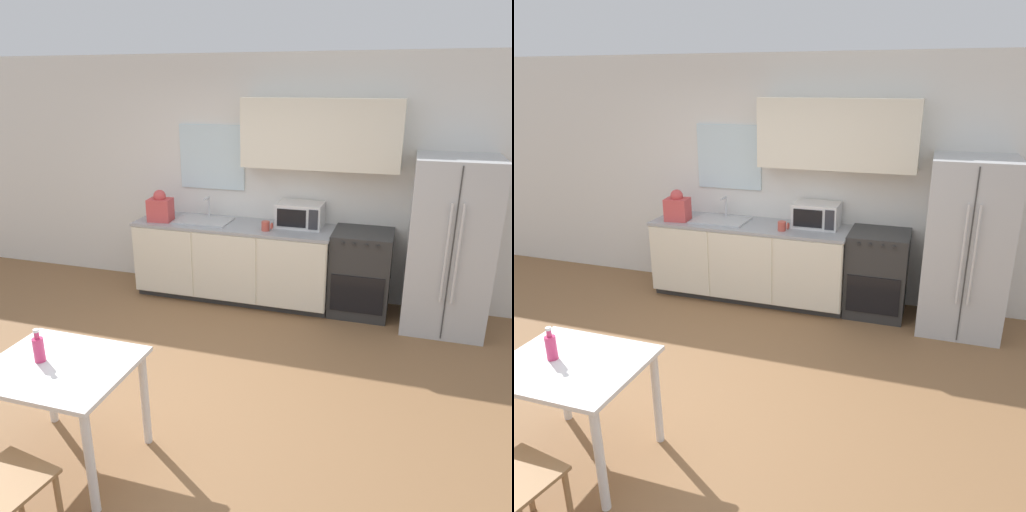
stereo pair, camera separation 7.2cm
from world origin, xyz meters
TOP-DOWN VIEW (x-y plane):
  - ground_plane at (0.00, 0.00)m, footprint 12.00×12.00m
  - wall_back at (0.10, 2.32)m, footprint 12.00×0.38m
  - kitchen_counter at (-0.26, 1.99)m, footprint 2.26×0.67m
  - oven_range at (1.18, 2.02)m, footprint 0.62×0.61m
  - refrigerator at (2.02, 1.94)m, footprint 0.79×0.79m
  - kitchen_sink at (-0.62, 2.00)m, footprint 0.62×0.43m
  - microwave at (0.48, 2.11)m, footprint 0.49×0.36m
  - coffee_mug at (0.17, 1.84)m, footprint 0.12×0.09m
  - grocery_bag_0 at (-1.11, 1.88)m, footprint 0.28×0.25m
  - dining_table at (-0.40, -0.88)m, footprint 0.90×0.75m
  - drink_bottle at (-0.53, -0.88)m, footprint 0.07×0.07m

SIDE VIEW (x-z plane):
  - ground_plane at x=0.00m, z-range 0.00..0.00m
  - kitchen_counter at x=-0.26m, z-range 0.00..0.89m
  - oven_range at x=1.18m, z-range 0.00..0.91m
  - dining_table at x=-0.40m, z-range 0.24..0.97m
  - drink_bottle at x=-0.53m, z-range 0.71..0.93m
  - refrigerator at x=2.02m, z-range 0.00..1.74m
  - kitchen_sink at x=-0.62m, z-range 0.78..1.03m
  - coffee_mug at x=0.17m, z-range 0.89..0.99m
  - microwave at x=0.48m, z-range 0.89..1.16m
  - grocery_bag_0 at x=-1.11m, z-range 0.87..1.22m
  - wall_back at x=0.10m, z-range 0.09..2.79m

